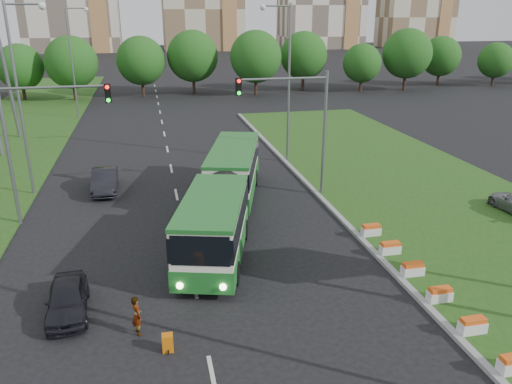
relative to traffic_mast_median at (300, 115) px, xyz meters
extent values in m
plane|color=black|center=(-4.78, -10.00, -5.35)|extent=(360.00, 360.00, 0.00)
cube|color=#204915|center=(8.22, -2.00, -5.27)|extent=(14.00, 60.00, 0.15)
cube|color=gray|center=(1.27, -2.00, -5.26)|extent=(0.30, 60.00, 0.18)
cylinder|color=slate|center=(1.62, 0.00, -1.35)|extent=(0.20, 0.20, 8.00)
cylinder|color=slate|center=(-1.13, 0.00, 2.25)|extent=(5.50, 0.14, 0.14)
cube|color=black|center=(-3.88, 0.00, 1.85)|extent=(0.32, 0.32, 1.00)
cylinder|color=slate|center=(-16.78, -1.00, -1.35)|extent=(0.20, 0.20, 8.00)
cylinder|color=slate|center=(-14.03, -1.00, 2.25)|extent=(5.50, 0.14, 0.14)
cube|color=black|center=(-11.28, -1.00, 1.85)|extent=(0.32, 0.32, 1.00)
cube|color=white|center=(-5.46, -8.13, -3.52)|extent=(2.62, 7.22, 2.82)
cube|color=white|center=(-5.46, 1.12, -3.52)|extent=(2.62, 8.79, 2.82)
cylinder|color=black|center=(-5.46, -3.90, -3.57)|extent=(2.62, 1.31, 2.62)
cube|color=#1E6925|center=(-5.46, -8.13, -4.46)|extent=(2.70, 7.27, 0.99)
cube|color=#1E6925|center=(-5.46, 1.12, -4.46)|extent=(2.70, 8.84, 0.99)
cube|color=black|center=(-5.46, -8.13, -3.05)|extent=(2.70, 7.27, 1.10)
cube|color=black|center=(-5.46, 1.12, -3.05)|extent=(2.70, 8.84, 1.10)
imported|color=black|center=(-12.88, -11.07, -4.70)|extent=(1.80, 3.93, 1.30)
imported|color=black|center=(-12.37, 3.72, -4.61)|extent=(1.63, 4.53, 1.49)
imported|color=gray|center=(-10.17, -13.03, -4.56)|extent=(0.54, 0.66, 1.57)
cube|color=#D6680B|center=(-9.14, -14.30, -5.02)|extent=(0.39, 0.33, 0.66)
cylinder|color=black|center=(-9.14, -14.46, -5.27)|extent=(0.04, 0.16, 0.16)
camera|label=1|loc=(-9.24, -29.38, 5.94)|focal=35.00mm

